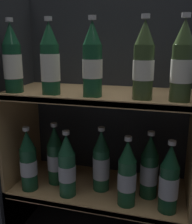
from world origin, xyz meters
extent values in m
cube|color=#23262B|center=(0.00, 0.32, 0.50)|extent=(0.75, 0.02, 1.00)
cube|color=#23262B|center=(-0.36, 0.16, 0.50)|extent=(0.02, 0.35, 1.00)
cube|color=tan|center=(0.00, 0.16, 0.21)|extent=(0.71, 0.31, 0.02)
cube|color=tan|center=(0.00, 0.01, 0.21)|extent=(0.71, 0.02, 0.03)
cube|color=tan|center=(-0.35, 0.16, 0.10)|extent=(0.01, 0.31, 0.20)
cube|color=tan|center=(0.00, 0.16, 0.61)|extent=(0.71, 0.31, 0.02)
cube|color=tan|center=(0.00, 0.01, 0.61)|extent=(0.71, 0.02, 0.03)
cube|color=tan|center=(-0.35, 0.16, 0.30)|extent=(0.01, 0.31, 0.60)
cube|color=tan|center=(0.35, 0.16, 0.30)|extent=(0.01, 0.31, 0.60)
cylinder|color=#144228|center=(-0.30, 0.06, 0.71)|extent=(0.07, 0.07, 0.17)
cylinder|color=silver|center=(-0.30, 0.06, 0.71)|extent=(0.07, 0.07, 0.09)
cone|color=#144228|center=(-0.30, 0.06, 0.83)|extent=(0.06, 0.06, 0.08)
cylinder|color=#B7B7BC|center=(-0.30, 0.06, 0.87)|extent=(0.03, 0.03, 0.01)
cylinder|color=#194C2D|center=(-0.15, 0.06, 0.71)|extent=(0.07, 0.07, 0.17)
cylinder|color=silver|center=(-0.15, 0.06, 0.71)|extent=(0.07, 0.07, 0.09)
cone|color=#194C2D|center=(-0.15, 0.06, 0.83)|extent=(0.06, 0.06, 0.08)
cylinder|color=#B7B7BC|center=(-0.15, 0.06, 0.87)|extent=(0.03, 0.03, 0.01)
cylinder|color=#194C2D|center=(0.00, 0.06, 0.71)|extent=(0.07, 0.07, 0.17)
cylinder|color=silver|center=(0.00, 0.06, 0.71)|extent=(0.07, 0.07, 0.06)
cone|color=#194C2D|center=(0.00, 0.06, 0.83)|extent=(0.06, 0.06, 0.08)
cylinder|color=#B7B7BC|center=(0.00, 0.06, 0.87)|extent=(0.03, 0.03, 0.01)
cylinder|color=#384C28|center=(0.17, 0.06, 0.71)|extent=(0.07, 0.07, 0.17)
cylinder|color=silver|center=(0.17, 0.06, 0.71)|extent=(0.07, 0.07, 0.06)
cone|color=#384C28|center=(0.17, 0.06, 0.83)|extent=(0.06, 0.06, 0.08)
cylinder|color=#B7B7BC|center=(0.17, 0.06, 0.87)|extent=(0.03, 0.03, 0.01)
cylinder|color=#384C28|center=(0.28, 0.06, 0.71)|extent=(0.07, 0.07, 0.17)
cylinder|color=silver|center=(0.28, 0.06, 0.71)|extent=(0.07, 0.07, 0.07)
cone|color=#384C28|center=(0.28, 0.06, 0.83)|extent=(0.06, 0.06, 0.08)
cylinder|color=#B7B7BC|center=(0.28, 0.06, 0.87)|extent=(0.03, 0.03, 0.01)
cylinder|color=#144228|center=(-0.27, 0.06, 0.31)|extent=(0.07, 0.07, 0.17)
cylinder|color=#ADB2C1|center=(-0.27, 0.06, 0.32)|extent=(0.07, 0.07, 0.06)
cone|color=#144228|center=(-0.27, 0.06, 0.43)|extent=(0.06, 0.06, 0.08)
cylinder|color=#B7B7BC|center=(-0.27, 0.06, 0.48)|extent=(0.03, 0.03, 0.01)
cylinder|color=#1E5638|center=(-0.10, 0.06, 0.31)|extent=(0.07, 0.07, 0.17)
cylinder|color=#ADB2C1|center=(-0.10, 0.06, 0.32)|extent=(0.07, 0.07, 0.06)
cone|color=#1E5638|center=(-0.10, 0.06, 0.43)|extent=(0.06, 0.06, 0.08)
cylinder|color=#B7B7BC|center=(-0.10, 0.06, 0.48)|extent=(0.03, 0.03, 0.01)
cylinder|color=#194C2D|center=(0.13, 0.06, 0.31)|extent=(0.07, 0.07, 0.17)
cylinder|color=#ADB2C1|center=(0.13, 0.06, 0.32)|extent=(0.07, 0.07, 0.07)
cone|color=#194C2D|center=(0.13, 0.06, 0.43)|extent=(0.06, 0.06, 0.08)
cylinder|color=#B7B7BC|center=(0.13, 0.06, 0.48)|extent=(0.03, 0.03, 0.01)
cylinder|color=#144228|center=(0.27, 0.06, 0.31)|extent=(0.07, 0.07, 0.17)
cylinder|color=#ADB2C1|center=(0.27, 0.06, 0.32)|extent=(0.07, 0.07, 0.08)
cone|color=#144228|center=(0.27, 0.06, 0.43)|extent=(0.06, 0.06, 0.08)
cylinder|color=#B7B7BC|center=(0.27, 0.06, 0.48)|extent=(0.03, 0.03, 0.01)
cylinder|color=#194C2D|center=(-0.18, 0.14, 0.31)|extent=(0.07, 0.07, 0.17)
cylinder|color=#ADB2C1|center=(-0.18, 0.14, 0.32)|extent=(0.07, 0.07, 0.07)
cone|color=#194C2D|center=(-0.18, 0.14, 0.43)|extent=(0.06, 0.06, 0.08)
cylinder|color=#B7B7BC|center=(-0.18, 0.14, 0.48)|extent=(0.03, 0.03, 0.01)
cylinder|color=#1E5638|center=(0.01, 0.14, 0.31)|extent=(0.07, 0.07, 0.17)
cylinder|color=#ADB2C1|center=(0.01, 0.14, 0.32)|extent=(0.07, 0.07, 0.09)
cone|color=#1E5638|center=(0.01, 0.14, 0.43)|extent=(0.06, 0.06, 0.08)
cylinder|color=#B7B7BC|center=(0.01, 0.14, 0.48)|extent=(0.03, 0.03, 0.01)
cylinder|color=#194C2D|center=(0.20, 0.14, 0.31)|extent=(0.07, 0.07, 0.17)
cylinder|color=#ADB2C1|center=(0.20, 0.14, 0.32)|extent=(0.07, 0.07, 0.07)
cone|color=#194C2D|center=(0.20, 0.14, 0.43)|extent=(0.06, 0.06, 0.08)
cylinder|color=#B7B7BC|center=(0.20, 0.14, 0.48)|extent=(0.03, 0.03, 0.01)
camera|label=1|loc=(0.25, -0.78, 0.80)|focal=42.00mm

